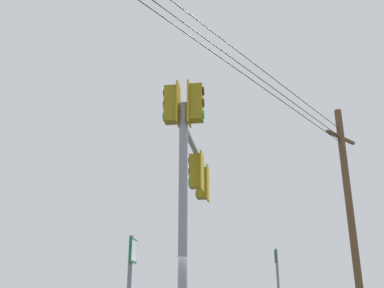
{
  "coord_description": "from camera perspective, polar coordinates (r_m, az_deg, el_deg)",
  "views": [
    {
      "loc": [
        -4.54,
        9.51,
        1.58
      ],
      "look_at": [
        -0.41,
        -0.29,
        5.44
      ],
      "focal_mm": 41.43,
      "sensor_mm": 36.0,
      "label": 1
    }
  ],
  "objects": [
    {
      "name": "signal_mast_assembly",
      "position": [
        10.8,
        -0.19,
        -3.44
      ],
      "size": [
        1.66,
        4.72,
        6.51
      ],
      "color": "gray",
      "rests_on": "ground"
    },
    {
      "name": "utility_pole_wooden",
      "position": [
        19.54,
        19.74,
        -8.71
      ],
      "size": [
        1.03,
        2.09,
        9.74
      ],
      "color": "brown",
      "rests_on": "ground"
    },
    {
      "name": "overhead_wire_span",
      "position": [
        10.86,
        -4.81,
        17.95
      ],
      "size": [
        6.2,
        23.37,
        1.18
      ],
      "color": "black"
    }
  ]
}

